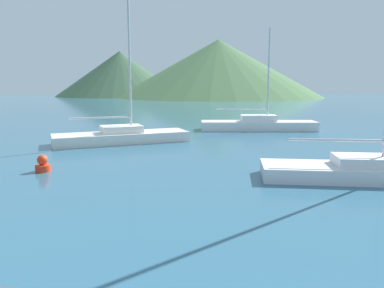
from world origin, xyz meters
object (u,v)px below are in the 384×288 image
at_px(sailboat_inner, 366,168).
at_px(sailboat_middle, 258,124).
at_px(sailboat_outer, 122,135).
at_px(buoy_marker, 43,165).

bearing_deg(sailboat_inner, sailboat_middle, 101.42).
bearing_deg(sailboat_inner, sailboat_outer, 146.69).
xyz_separation_m(sailboat_inner, buoy_marker, (-11.82, 2.11, -0.14)).
bearing_deg(buoy_marker, sailboat_middle, 46.75).
bearing_deg(sailboat_outer, buoy_marker, -125.73).
xyz_separation_m(sailboat_middle, buoy_marker, (-11.53, -12.26, -0.16)).
height_order(sailboat_middle, buoy_marker, sailboat_middle).
distance_m(sailboat_middle, sailboat_outer, 10.68).
bearing_deg(sailboat_middle, sailboat_outer, -145.98).
height_order(sailboat_outer, buoy_marker, sailboat_outer).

